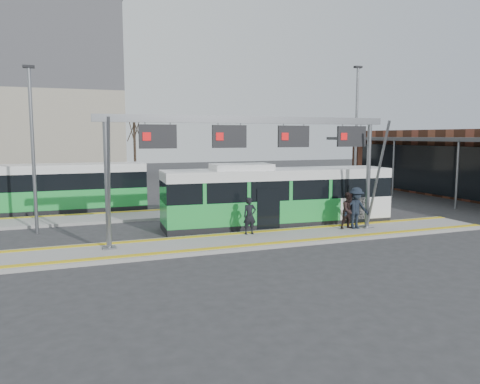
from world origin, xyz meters
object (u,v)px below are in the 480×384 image
object	(u,v)px
hero_bus	(277,197)
passenger_c	(356,208)
gantry	(255,141)
passenger_b	(349,210)
passenger_a	(250,216)

from	to	relation	value
hero_bus	passenger_c	size ratio (longest dim) A/B	5.94
gantry	passenger_c	bearing A→B (deg)	-0.07
hero_bus	passenger_b	distance (m)	3.65
passenger_a	passenger_c	bearing A→B (deg)	-7.19
hero_bus	passenger_a	world-z (taller)	hero_bus
passenger_a	passenger_c	distance (m)	5.22
passenger_a	passenger_c	world-z (taller)	passenger_c
gantry	hero_bus	bearing A→B (deg)	48.84
gantry	hero_bus	size ratio (longest dim) A/B	1.11
passenger_a	gantry	bearing A→B (deg)	-89.96
gantry	passenger_a	size ratio (longest dim) A/B	7.86
passenger_b	passenger_c	bearing A→B (deg)	-16.11
gantry	passenger_c	xyz separation A→B (m)	(5.17, -0.01, -3.17)
passenger_a	passenger_b	xyz separation A→B (m)	(4.86, -0.54, 0.05)
passenger_a	passenger_b	world-z (taller)	passenger_b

